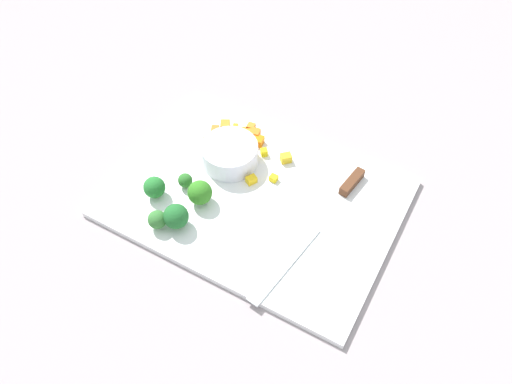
# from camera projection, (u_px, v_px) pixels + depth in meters

# --- Properties ---
(ground_plane) EXTENTS (4.00, 4.00, 0.00)m
(ground_plane) POSITION_uv_depth(u_px,v_px,m) (256.00, 200.00, 0.95)
(ground_plane) COLOR #9F9093
(cutting_board) EXTENTS (0.50, 0.36, 0.01)m
(cutting_board) POSITION_uv_depth(u_px,v_px,m) (256.00, 198.00, 0.94)
(cutting_board) COLOR white
(cutting_board) RESTS_ON ground_plane
(prep_bowl) EXTENTS (0.11, 0.11, 0.04)m
(prep_bowl) POSITION_uv_depth(u_px,v_px,m) (230.00, 154.00, 0.97)
(prep_bowl) COLOR white
(prep_bowl) RESTS_ON cutting_board
(chef_knife) EXTENTS (0.07, 0.33, 0.02)m
(chef_knife) POSITION_uv_depth(u_px,v_px,m) (327.00, 212.00, 0.91)
(chef_knife) COLOR silver
(chef_knife) RESTS_ON cutting_board
(carrot_dice_0) EXTENTS (0.02, 0.02, 0.01)m
(carrot_dice_0) POSITION_uv_depth(u_px,v_px,m) (243.00, 132.00, 1.03)
(carrot_dice_0) COLOR orange
(carrot_dice_0) RESTS_ON cutting_board
(carrot_dice_1) EXTENTS (0.01, 0.01, 0.01)m
(carrot_dice_1) POSITION_uv_depth(u_px,v_px,m) (236.00, 127.00, 1.04)
(carrot_dice_1) COLOR orange
(carrot_dice_1) RESTS_ON cutting_board
(carrot_dice_2) EXTENTS (0.02, 0.02, 0.01)m
(carrot_dice_2) POSITION_uv_depth(u_px,v_px,m) (215.00, 130.00, 1.03)
(carrot_dice_2) COLOR orange
(carrot_dice_2) RESTS_ON cutting_board
(carrot_dice_3) EXTENTS (0.02, 0.02, 0.01)m
(carrot_dice_3) POSITION_uv_depth(u_px,v_px,m) (251.00, 127.00, 1.03)
(carrot_dice_3) COLOR orange
(carrot_dice_3) RESTS_ON cutting_board
(carrot_dice_4) EXTENTS (0.01, 0.01, 0.01)m
(carrot_dice_4) POSITION_uv_depth(u_px,v_px,m) (213.00, 139.00, 1.02)
(carrot_dice_4) COLOR orange
(carrot_dice_4) RESTS_ON cutting_board
(carrot_dice_5) EXTENTS (0.02, 0.02, 0.01)m
(carrot_dice_5) POSITION_uv_depth(u_px,v_px,m) (247.00, 134.00, 1.02)
(carrot_dice_5) COLOR orange
(carrot_dice_5) RESTS_ON cutting_board
(carrot_dice_6) EXTENTS (0.02, 0.02, 0.01)m
(carrot_dice_6) POSITION_uv_depth(u_px,v_px,m) (232.00, 131.00, 1.03)
(carrot_dice_6) COLOR orange
(carrot_dice_6) RESTS_ON cutting_board
(carrot_dice_7) EXTENTS (0.02, 0.02, 0.02)m
(carrot_dice_7) POSITION_uv_depth(u_px,v_px,m) (255.00, 134.00, 1.02)
(carrot_dice_7) COLOR orange
(carrot_dice_7) RESTS_ON cutting_board
(carrot_dice_8) EXTENTS (0.01, 0.01, 0.01)m
(carrot_dice_8) POSITION_uv_depth(u_px,v_px,m) (223.00, 136.00, 1.02)
(carrot_dice_8) COLOR orange
(carrot_dice_8) RESTS_ON cutting_board
(carrot_dice_9) EXTENTS (0.02, 0.02, 0.01)m
(carrot_dice_9) POSITION_uv_depth(u_px,v_px,m) (217.00, 135.00, 1.02)
(carrot_dice_9) COLOR orange
(carrot_dice_9) RESTS_ON cutting_board
(carrot_dice_10) EXTENTS (0.01, 0.01, 0.01)m
(carrot_dice_10) POSITION_uv_depth(u_px,v_px,m) (207.00, 138.00, 1.02)
(carrot_dice_10) COLOR orange
(carrot_dice_10) RESTS_ON cutting_board
(carrot_dice_11) EXTENTS (0.03, 0.03, 0.02)m
(carrot_dice_11) POSITION_uv_depth(u_px,v_px,m) (225.00, 126.00, 1.04)
(carrot_dice_11) COLOR orange
(carrot_dice_11) RESTS_ON cutting_board
(carrot_dice_12) EXTENTS (0.02, 0.02, 0.02)m
(carrot_dice_12) POSITION_uv_depth(u_px,v_px,m) (258.00, 141.00, 1.01)
(carrot_dice_12) COLOR orange
(carrot_dice_12) RESTS_ON cutting_board
(pepper_dice_0) EXTENTS (0.01, 0.01, 0.01)m
(pepper_dice_0) POSITION_uv_depth(u_px,v_px,m) (274.00, 178.00, 0.95)
(pepper_dice_0) COLOR yellow
(pepper_dice_0) RESTS_ON cutting_board
(pepper_dice_1) EXTENTS (0.02, 0.02, 0.02)m
(pepper_dice_1) POSITION_uv_depth(u_px,v_px,m) (286.00, 158.00, 0.98)
(pepper_dice_1) COLOR yellow
(pepper_dice_1) RESTS_ON cutting_board
(pepper_dice_2) EXTENTS (0.02, 0.02, 0.01)m
(pepper_dice_2) POSITION_uv_depth(u_px,v_px,m) (251.00, 180.00, 0.95)
(pepper_dice_2) COLOR yellow
(pepper_dice_2) RESTS_ON cutting_board
(pepper_dice_3) EXTENTS (0.02, 0.02, 0.01)m
(pepper_dice_3) POSITION_uv_depth(u_px,v_px,m) (264.00, 152.00, 0.99)
(pepper_dice_3) COLOR yellow
(pepper_dice_3) RESTS_ON cutting_board
(broccoli_floret_0) EXTENTS (0.04, 0.04, 0.05)m
(broccoli_floret_0) POSITION_uv_depth(u_px,v_px,m) (176.00, 217.00, 0.88)
(broccoli_floret_0) COLOR #98AC55
(broccoli_floret_0) RESTS_ON cutting_board
(broccoli_floret_1) EXTENTS (0.04, 0.04, 0.04)m
(broccoli_floret_1) POSITION_uv_depth(u_px,v_px,m) (154.00, 188.00, 0.92)
(broccoli_floret_1) COLOR #8DAD60
(broccoli_floret_1) RESTS_ON cutting_board
(broccoli_floret_2) EXTENTS (0.03, 0.03, 0.04)m
(broccoli_floret_2) POSITION_uv_depth(u_px,v_px,m) (157.00, 220.00, 0.88)
(broccoli_floret_2) COLOR #94BA6C
(broccoli_floret_2) RESTS_ON cutting_board
(broccoli_floret_3) EXTENTS (0.03, 0.03, 0.03)m
(broccoli_floret_3) POSITION_uv_depth(u_px,v_px,m) (185.00, 181.00, 0.94)
(broccoli_floret_3) COLOR #92BB63
(broccoli_floret_3) RESTS_ON cutting_board
(broccoli_floret_4) EXTENTS (0.04, 0.04, 0.05)m
(broccoli_floret_4) POSITION_uv_depth(u_px,v_px,m) (200.00, 193.00, 0.91)
(broccoli_floret_4) COLOR #92B26D
(broccoli_floret_4) RESTS_ON cutting_board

